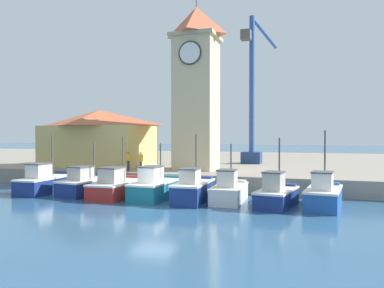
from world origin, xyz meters
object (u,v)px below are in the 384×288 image
Objects in this scene: dock_worker_near_tower at (128,161)px; fishing_boat_mid_left at (156,187)px; fishing_boat_right_inner at (277,195)px; fishing_boat_right_outer at (324,195)px; fishing_boat_far_left at (46,182)px; fishing_boat_center at (193,189)px; fishing_boat_mid_right at (229,191)px; clock_tower at (196,84)px; dock_worker_along_quay at (141,162)px; port_crane_near at (252,108)px; fishing_boat_left_outer at (88,184)px; fishing_boat_left_inner at (118,186)px; warehouse_left at (99,137)px.

fishing_boat_mid_left is at bearing -47.40° from dock_worker_near_tower.
fishing_boat_right_inner is 2.65m from fishing_boat_right_outer.
fishing_boat_far_left is 19.25m from fishing_boat_right_outer.
fishing_boat_center reaches higher than fishing_boat_mid_right.
clock_tower is 8.77m from dock_worker_near_tower.
fishing_boat_far_left reaches higher than fishing_boat_right_inner.
dock_worker_near_tower is at bearing -148.14° from clock_tower.
fishing_boat_right_inner reaches higher than dock_worker_along_quay.
fishing_boat_left_outer is at bearing -118.67° from port_crane_near.
fishing_boat_right_outer is (2.62, 0.43, 0.04)m from fishing_boat_right_inner.
clock_tower is at bearing 45.26° from dock_worker_along_quay.
port_crane_near is at bearing 86.83° from fishing_boat_center.
dock_worker_along_quay is (1.98, 4.42, 1.37)m from fishing_boat_left_outer.
fishing_boat_center is 1.06× the size of fishing_boat_mid_right.
clock_tower is (8.94, 8.31, 7.86)m from fishing_boat_far_left.
fishing_boat_left_inner is 12.49m from warehouse_left.
fishing_boat_mid_left is 10.44m from fishing_boat_right_outer.
fishing_boat_left_inner is 0.34× the size of port_crane_near.
fishing_boat_center is 18.32m from port_crane_near.
fishing_boat_center is at bearing -1.66° from fishing_boat_far_left.
fishing_boat_mid_left reaches higher than dock_worker_near_tower.
port_crane_near is at bearing 59.77° from dock_worker_along_quay.
warehouse_left is at bearing 148.85° from fishing_boat_mid_right.
clock_tower is (0.14, 8.35, 7.85)m from fishing_boat_mid_left.
fishing_boat_right_inner is 0.28× the size of clock_tower.
port_crane_near is 14.93m from dock_worker_along_quay.
fishing_boat_center is at bearing -179.63° from fishing_boat_right_inner.
fishing_boat_center is at bearing -6.28° from fishing_boat_mid_left.
port_crane_near reaches higher than warehouse_left.
fishing_boat_left_inner is 5.50m from fishing_boat_center.
fishing_boat_far_left is 16.63m from fishing_boat_right_inner.
fishing_boat_right_outer is at bearing 0.95° from fishing_boat_left_inner.
fishing_boat_left_inner reaches higher than fishing_boat_left_outer.
clock_tower is at bearing 42.91° from fishing_boat_far_left.
fishing_boat_left_inner reaches higher than dock_worker_along_quay.
warehouse_left reaches higher than fishing_boat_mid_left.
fishing_boat_left_inner is 1.12× the size of fishing_boat_center.
clock_tower is 1.56× the size of warehouse_left.
fishing_boat_mid_left is 1.11× the size of fishing_boat_right_outer.
clock_tower is 9.67× the size of dock_worker_near_tower.
fishing_boat_left_outer is 0.32× the size of port_crane_near.
fishing_boat_far_left is at bearing 178.97° from fishing_boat_right_inner.
fishing_boat_right_outer reaches higher than dock_worker_along_quay.
dock_worker_along_quay is at bearing -120.23° from port_crane_near.
dock_worker_along_quay is at bearing 65.89° from fishing_boat_left_outer.
warehouse_left reaches higher than fishing_boat_mid_right.
fishing_boat_far_left is 13.65m from fishing_boat_mid_right.
fishing_boat_far_left reaches higher than fishing_boat_mid_left.
fishing_boat_right_inner is 0.28× the size of port_crane_near.
fishing_boat_right_outer is 19.13m from port_crane_near.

